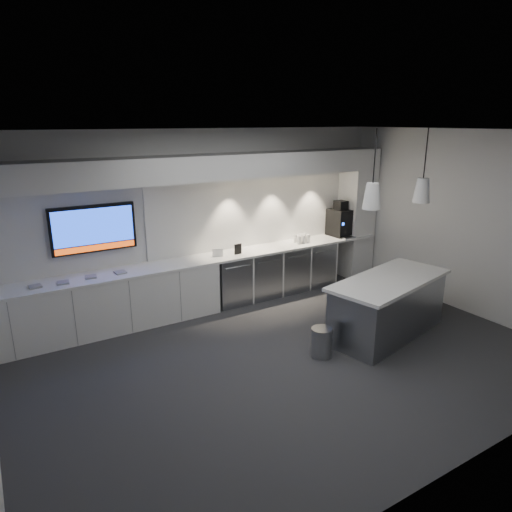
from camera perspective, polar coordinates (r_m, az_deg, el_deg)
floor at (r=6.41m, az=4.11°, el=-12.59°), size 7.00×7.00×0.00m
ceiling at (r=5.60m, az=4.77°, el=15.29°), size 7.00×7.00×0.00m
wall_back at (r=7.93m, az=-6.17°, el=4.70°), size 7.00×0.00×7.00m
wall_front at (r=4.19m, az=24.89°, el=-7.82°), size 7.00×0.00×7.00m
wall_right at (r=8.32m, az=24.48°, el=3.85°), size 0.00×7.00×7.00m
back_counter at (r=7.80m, az=-5.00°, el=-0.17°), size 6.80×0.65×0.04m
left_base_cabinets at (r=7.39m, az=-17.20°, el=-5.54°), size 3.30×0.63×0.86m
fridge_unit_a at (r=8.05m, az=-3.33°, el=-3.01°), size 0.60×0.61×0.85m
fridge_unit_b at (r=8.35m, az=0.49°, el=-2.26°), size 0.60×0.61×0.85m
fridge_unit_c at (r=8.68m, az=4.03°, el=-1.55°), size 0.60×0.61×0.85m
fridge_unit_d at (r=9.04m, az=7.30°, el=-0.90°), size 0.60×0.61×0.85m
backsplash at (r=8.48m, az=1.27°, el=5.90°), size 4.60×0.03×1.30m
soffit at (r=7.53m, az=-5.38°, el=11.02°), size 6.90×0.60×0.40m
column at (r=9.53m, az=12.42°, el=5.18°), size 0.55×0.55×2.60m
wall_tv at (r=7.29m, az=-19.63°, el=3.24°), size 1.25×0.07×0.72m
island at (r=7.16m, az=16.17°, el=-6.02°), size 2.25×1.34×0.89m
bin at (r=6.42m, az=8.19°, el=-10.61°), size 0.29×0.29×0.41m
coffee_machine at (r=9.27m, az=10.47°, el=4.27°), size 0.40×0.57×0.70m
sign_black at (r=7.88m, az=-2.27°, el=0.88°), size 0.14×0.03×0.18m
sign_white at (r=7.76m, az=-4.81°, el=0.43°), size 0.18×0.07×0.14m
cup_cluster at (r=8.66m, az=5.76°, el=2.18°), size 0.29×0.18×0.16m
tray_a at (r=7.04m, az=-25.89°, el=-3.45°), size 0.18×0.18×0.02m
tray_b at (r=7.04m, az=-22.98°, el=-3.08°), size 0.17×0.17×0.02m
tray_c at (r=7.15m, az=-19.95°, el=-2.45°), size 0.18×0.18×0.02m
tray_d at (r=7.22m, az=-16.60°, el=-1.96°), size 0.17×0.17×0.02m
pendant_left at (r=6.35m, az=14.30°, el=7.32°), size 0.25×0.25×1.05m
pendant_right at (r=7.09m, az=20.06°, el=7.75°), size 0.25×0.25×1.05m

